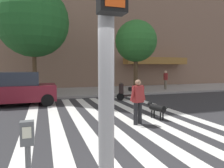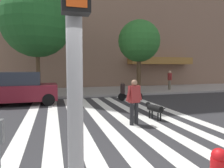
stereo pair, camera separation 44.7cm
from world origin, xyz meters
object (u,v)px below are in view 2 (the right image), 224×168
Objects in this scene: pedestrian_bystander at (170,79)px; parked_car_behind_first at (18,89)px; parked_scooter at (130,93)px; street_tree_nearest at (37,22)px; street_tree_middle at (139,41)px; pedestrian_dog_walker at (134,99)px; dog_on_leash at (154,108)px.

parked_car_behind_first is at bearing -163.79° from pedestrian_bystander.
pedestrian_bystander is at bearing 16.21° from parked_car_behind_first.
parked_scooter is 6.21m from pedestrian_bystander.
parked_scooter is (6.56, -0.24, -0.39)m from parked_car_behind_first.
street_tree_middle is at bearing -5.09° from street_tree_nearest.
pedestrian_bystander is (11.58, 3.37, 0.21)m from parked_car_behind_first.
street_tree_middle reaches higher than pedestrian_bystander.
street_tree_nearest is 4.59× the size of pedestrian_dog_walker.
pedestrian_dog_walker is 1.29m from dog_on_leash.
parked_car_behind_first is 9.29m from street_tree_middle.
pedestrian_bystander is (5.85, 8.39, 0.63)m from dog_on_leash.
pedestrian_dog_walker is 1.00× the size of pedestrian_bystander.
pedestrian_bystander is at bearing 13.88° from street_tree_middle.
pedestrian_dog_walker is 11.29m from pedestrian_bystander.
pedestrian_dog_walker is at bearing -127.85° from pedestrian_bystander.
dog_on_leash is (-2.60, -7.58, -3.64)m from street_tree_middle.
parked_car_behind_first is 2.60× the size of pedestrian_bystander.
dog_on_leash is at bearing -124.90° from pedestrian_bystander.
street_tree_middle is (1.77, 2.80, 3.61)m from parked_scooter.
street_tree_nearest is 10.49m from pedestrian_dog_walker.
pedestrian_dog_walker reaches higher than parked_scooter.
pedestrian_bystander is (6.93, 8.92, 0.15)m from pedestrian_dog_walker.
parked_car_behind_first reaches higher than pedestrian_dog_walker.
parked_scooter is 8.19m from street_tree_nearest.
pedestrian_dog_walker is at bearing -66.60° from street_tree_nearest.
dog_on_leash is at bearing -59.40° from street_tree_nearest.
street_tree_nearest is at bearing 113.40° from pedestrian_dog_walker.
parked_scooter is 1.50× the size of dog_on_leash.
street_tree_nearest is 11.50m from pedestrian_bystander.
pedestrian_bystander reaches higher than dog_on_leash.
parked_car_behind_first reaches higher than pedestrian_bystander.
parked_car_behind_first is 7.24m from pedestrian_dog_walker.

